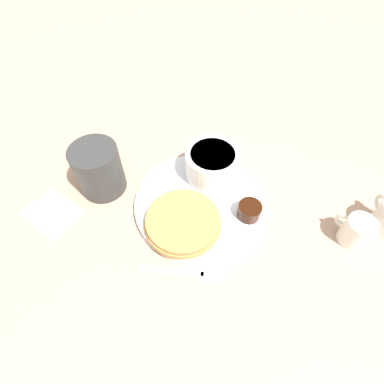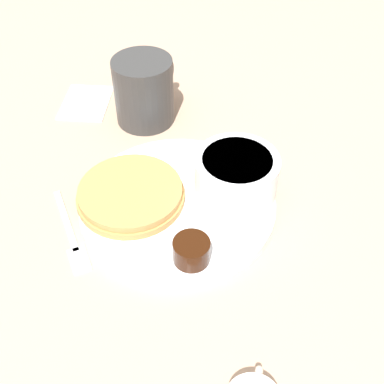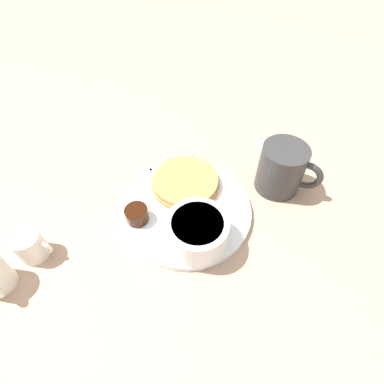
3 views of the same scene
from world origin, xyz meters
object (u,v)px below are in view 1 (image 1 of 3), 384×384
at_px(coffee_mug, 98,169).
at_px(creamer_pitcher_near, 356,231).
at_px(plate, 200,204).
at_px(bowl, 212,163).
at_px(fork, 192,273).

xyz_separation_m(coffee_mug, creamer_pitcher_near, (-0.43, -0.14, -0.02)).
height_order(plate, bowl, bowl).
relative_size(bowl, coffee_mug, 0.89).
height_order(plate, creamer_pitcher_near, creamer_pitcher_near).
height_order(plate, coffee_mug, coffee_mug).
distance_m(plate, creamer_pitcher_near, 0.26).
distance_m(creamer_pitcher_near, fork, 0.27).
bearing_deg(coffee_mug, bowl, -142.26).
bearing_deg(creamer_pitcher_near, fork, 45.22).
bearing_deg(creamer_pitcher_near, coffee_mug, 17.47).
bearing_deg(coffee_mug, fork, 166.02).
bearing_deg(plate, creamer_pitcher_near, -162.79).
xyz_separation_m(plate, fork, (-0.06, 0.12, -0.00)).
xyz_separation_m(plate, bowl, (0.02, -0.07, 0.04)).
bearing_deg(coffee_mug, plate, -162.17).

